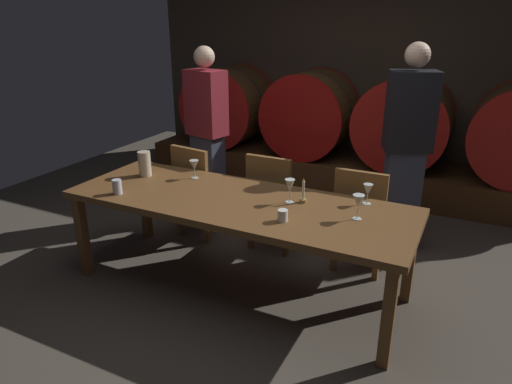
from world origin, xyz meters
TOP-DOWN VIEW (x-y plane):
  - ground_plane at (0.00, 0.00)m, footprint 7.53×7.53m
  - back_wall at (0.00, 2.97)m, footprint 5.79×0.24m
  - barrel_shelf at (0.00, 2.42)m, footprint 5.21×0.90m
  - wine_barrel_far_left at (-1.71, 2.42)m, footprint 1.01×0.80m
  - wine_barrel_center_left at (-0.57, 2.42)m, footprint 1.01×0.80m
  - wine_barrel_center_right at (0.53, 2.42)m, footprint 1.01×0.80m
  - dining_table at (-0.18, -0.14)m, footprint 2.53×0.89m
  - chair_left at (-0.94, 0.49)m, footprint 0.45×0.45m
  - chair_center at (-0.21, 0.56)m, footprint 0.40×0.40m
  - chair_right at (0.57, 0.52)m, footprint 0.40×0.40m
  - guest_left at (-1.13, 0.97)m, footprint 0.42×0.31m
  - guest_right at (0.77, 1.08)m, footprint 0.44×0.36m
  - candle_center at (0.26, 0.02)m, footprint 0.05×0.05m
  - pitcher at (-1.12, -0.01)m, footprint 0.10×0.10m
  - wine_glass_far_left at (-0.72, 0.12)m, footprint 0.08×0.08m
  - wine_glass_center_left at (0.17, -0.03)m, footprint 0.07×0.07m
  - wine_glass_center_right at (0.67, 0.19)m, footprint 0.07×0.07m
  - wine_glass_far_right at (0.68, -0.09)m, footprint 0.08×0.08m
  - cup_left at (-1.04, -0.43)m, footprint 0.07×0.07m
  - cup_right at (0.25, -0.34)m, footprint 0.07×0.07m

SIDE VIEW (x-z plane):
  - ground_plane at x=0.00m, z-range 0.00..0.00m
  - barrel_shelf at x=0.00m, z-range 0.00..0.35m
  - chair_left at x=-0.94m, z-range 0.05..0.93m
  - chair_center at x=-0.21m, z-range 0.05..0.93m
  - chair_right at x=0.57m, z-range 0.05..0.93m
  - dining_table at x=-0.18m, z-range 0.30..1.02m
  - cup_right at x=0.25m, z-range 0.72..0.80m
  - candle_center at x=0.26m, z-range 0.68..0.87m
  - cup_left at x=-1.04m, z-range 0.72..0.83m
  - pitcher at x=-1.12m, z-range 0.72..0.93m
  - wine_glass_center_right at x=0.67m, z-range 0.75..0.90m
  - wine_glass_far_left at x=-0.72m, z-range 0.76..0.91m
  - wine_glass_far_right at x=0.68m, z-range 0.76..0.93m
  - wine_glass_center_left at x=0.17m, z-range 0.76..0.93m
  - wine_barrel_far_left at x=-1.71m, z-range 0.34..1.36m
  - wine_barrel_center_left at x=-0.57m, z-range 0.34..1.36m
  - wine_barrel_center_right at x=0.53m, z-range 0.34..1.36m
  - guest_left at x=-1.13m, z-range 0.02..1.72m
  - guest_right at x=0.77m, z-range 0.02..1.80m
  - back_wall at x=0.00m, z-range 0.00..2.67m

